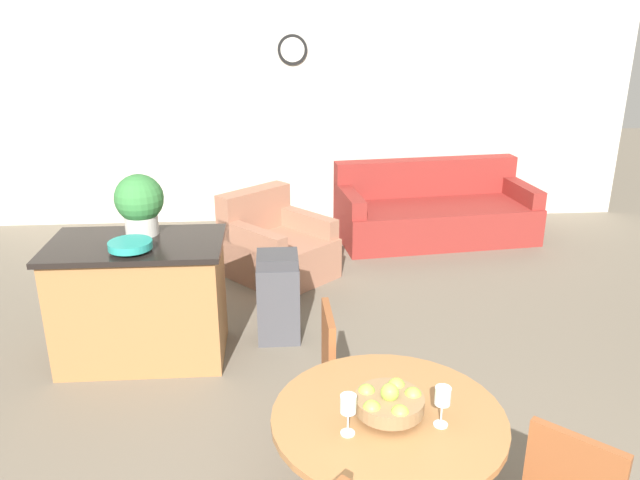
{
  "coord_description": "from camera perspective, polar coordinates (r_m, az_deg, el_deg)",
  "views": [
    {
      "loc": [
        -0.35,
        -1.58,
        2.47
      ],
      "look_at": [
        -0.05,
        2.53,
        0.96
      ],
      "focal_mm": 35.0,
      "sensor_mm": 36.0,
      "label": 1
    }
  ],
  "objects": [
    {
      "name": "wall_back",
      "position": [
        7.65,
        -1.53,
        11.69
      ],
      "size": [
        8.0,
        0.09,
        2.7
      ],
      "color": "beige",
      "rests_on": "ground_plane"
    },
    {
      "name": "dining_table",
      "position": [
        3.04,
        6.17,
        -18.26
      ],
      "size": [
        1.07,
        1.07,
        0.76
      ],
      "color": "#9E6B3D",
      "rests_on": "ground_plane"
    },
    {
      "name": "dining_chair_far_side",
      "position": [
        3.69,
        2.56,
        -12.25
      ],
      "size": [
        0.43,
        0.43,
        0.91
      ],
      "rotation": [
        0.0,
        0.0,
        4.74
      ],
      "color": "brown",
      "rests_on": "ground_plane"
    },
    {
      "name": "fruit_bowl",
      "position": [
        2.89,
        6.36,
        -14.5
      ],
      "size": [
        0.31,
        0.31,
        0.16
      ],
      "color": "olive",
      "rests_on": "dining_table"
    },
    {
      "name": "wine_glass_left",
      "position": [
        2.73,
        2.6,
        -14.91
      ],
      "size": [
        0.07,
        0.07,
        0.19
      ],
      "color": "silver",
      "rests_on": "dining_table"
    },
    {
      "name": "wine_glass_right",
      "position": [
        2.83,
        11.15,
        -13.96
      ],
      "size": [
        0.07,
        0.07,
        0.19
      ],
      "color": "silver",
      "rests_on": "dining_table"
    },
    {
      "name": "kitchen_island",
      "position": [
        4.82,
        -16.02,
        -5.3
      ],
      "size": [
        1.25,
        0.75,
        0.92
      ],
      "color": "#9E6B3D",
      "rests_on": "ground_plane"
    },
    {
      "name": "teal_bowl",
      "position": [
        4.46,
        -16.96,
        -0.45
      ],
      "size": [
        0.3,
        0.3,
        0.07
      ],
      "color": "teal",
      "rests_on": "kitchen_island"
    },
    {
      "name": "potted_plant",
      "position": [
        4.73,
        -16.18,
        3.31
      ],
      "size": [
        0.35,
        0.35,
        0.45
      ],
      "color": "beige",
      "rests_on": "kitchen_island"
    },
    {
      "name": "trash_bin",
      "position": [
        4.95,
        -3.84,
        -5.23
      ],
      "size": [
        0.33,
        0.32,
        0.72
      ],
      "color": "#47474C",
      "rests_on": "ground_plane"
    },
    {
      "name": "couch",
      "position": [
        7.33,
        10.35,
        2.48
      ],
      "size": [
        2.29,
        1.23,
        0.85
      ],
      "rotation": [
        0.0,
        0.0,
        0.11
      ],
      "color": "maroon",
      "rests_on": "ground_plane"
    },
    {
      "name": "armchair",
      "position": [
        6.16,
        -4.07,
        -0.74
      ],
      "size": [
        1.22,
        1.23,
        0.82
      ],
      "rotation": [
        0.0,
        0.0,
        0.73
      ],
      "color": "#A87056",
      "rests_on": "ground_plane"
    }
  ]
}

